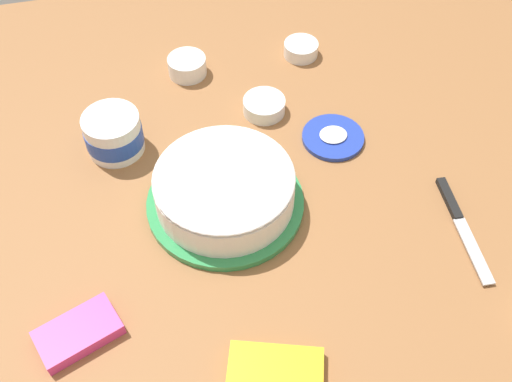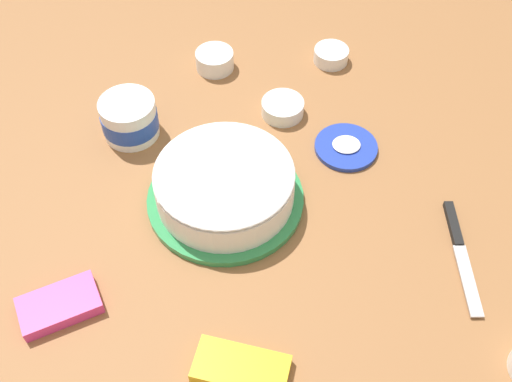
{
  "view_description": "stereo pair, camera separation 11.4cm",
  "coord_description": "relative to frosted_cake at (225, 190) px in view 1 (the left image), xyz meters",
  "views": [
    {
      "loc": [
        0.2,
        0.69,
        0.92
      ],
      "look_at": [
        0.03,
        -0.0,
        0.04
      ],
      "focal_mm": 43.36,
      "sensor_mm": 36.0,
      "label": 1
    },
    {
      "loc": [
        0.09,
        0.71,
        0.92
      ],
      "look_at": [
        0.03,
        -0.0,
        0.04
      ],
      "focal_mm": 43.36,
      "sensor_mm": 36.0,
      "label": 2
    }
  ],
  "objects": [
    {
      "name": "frosted_cake",
      "position": [
        0.0,
        0.0,
        0.0
      ],
      "size": [
        0.29,
        0.29,
        0.1
      ],
      "color": "#339351",
      "rests_on": "ground_plane"
    },
    {
      "name": "candy_box_upper",
      "position": [
        0.28,
        0.21,
        -0.03
      ],
      "size": [
        0.15,
        0.12,
        0.02
      ],
      "primitive_type": "cube",
      "rotation": [
        0.0,
        0.0,
        0.36
      ],
      "color": "#E53D8E",
      "rests_on": "ground_plane"
    },
    {
      "name": "sprinkle_bowl_orange",
      "position": [
        0.01,
        -0.39,
        -0.02
      ],
      "size": [
        0.09,
        0.09,
        0.04
      ],
      "color": "white",
      "rests_on": "ground_plane"
    },
    {
      "name": "sprinkle_bowl_blue",
      "position": [
        -0.13,
        -0.23,
        -0.03
      ],
      "size": [
        0.09,
        0.09,
        0.03
      ],
      "color": "white",
      "rests_on": "ground_plane"
    },
    {
      "name": "spreading_knife",
      "position": [
        -0.41,
        0.14,
        -0.04
      ],
      "size": [
        0.03,
        0.24,
        0.01
      ],
      "color": "silver",
      "rests_on": "ground_plane"
    },
    {
      "name": "ground_plane",
      "position": [
        -0.09,
        0.01,
        -0.05
      ],
      "size": [
        1.54,
        1.54,
        0.0
      ],
      "primitive_type": "plane",
      "color": "#936038"
    },
    {
      "name": "frosting_tub_lid",
      "position": [
        -0.25,
        -0.11,
        -0.04
      ],
      "size": [
        0.13,
        0.13,
        0.02
      ],
      "color": "#233DAD",
      "rests_on": "ground_plane"
    },
    {
      "name": "candy_box_lower",
      "position": [
        -0.01,
        0.34,
        -0.03
      ],
      "size": [
        0.16,
        0.11,
        0.02
      ],
      "primitive_type": "cube",
      "rotation": [
        0.0,
        0.0,
        -0.32
      ],
      "color": "yellow",
      "rests_on": "ground_plane"
    },
    {
      "name": "frosting_tub",
      "position": [
        0.18,
        -0.19,
        -0.0
      ],
      "size": [
        0.12,
        0.12,
        0.08
      ],
      "color": "white",
      "rests_on": "ground_plane"
    },
    {
      "name": "sprinkle_bowl_green",
      "position": [
        -0.26,
        -0.39,
        -0.03
      ],
      "size": [
        0.08,
        0.08,
        0.03
      ],
      "color": "white",
      "rests_on": "ground_plane"
    }
  ]
}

